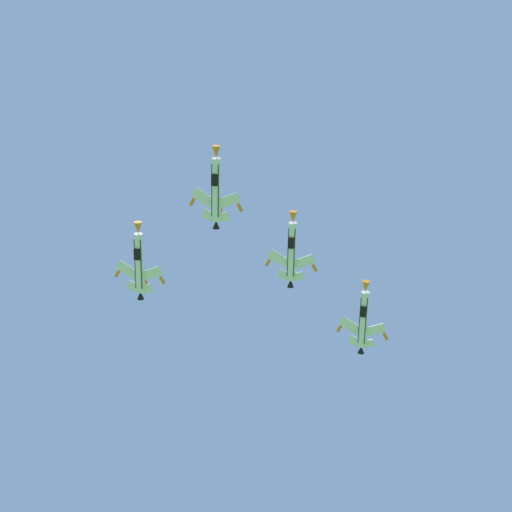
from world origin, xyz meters
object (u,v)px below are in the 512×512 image
fighter_jet_left_wing (292,250)px  fighter_jet_left_outer (363,318)px  fighter_jet_right_wing (139,262)px  fighter_jet_lead (216,188)px

fighter_jet_left_wing → fighter_jet_left_outer: 20.06m
fighter_jet_right_wing → fighter_jet_left_outer: size_ratio=1.00×
fighter_jet_lead → fighter_jet_right_wing: bearing=-45.4°
fighter_jet_lead → fighter_jet_left_outer: fighter_jet_left_outer is taller
fighter_jet_lead → fighter_jet_right_wing: 20.94m
fighter_jet_lead → fighter_jet_left_outer: bearing=-137.3°
fighter_jet_left_wing → fighter_jet_right_wing: bearing=-2.2°
fighter_jet_lead → fighter_jet_left_outer: 40.12m
fighter_jet_lead → fighter_jet_right_wing: (0.33, 20.93, 0.01)m
fighter_jet_lead → fighter_jet_left_wing: (20.10, -0.83, 4.58)m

